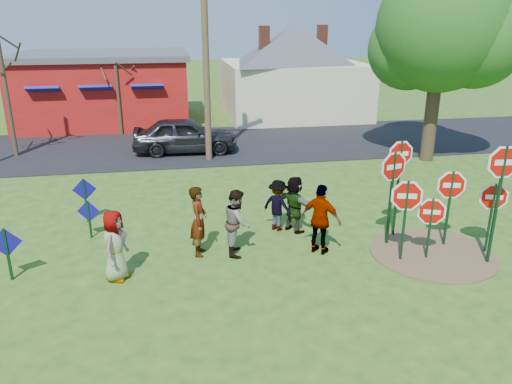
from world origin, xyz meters
TOP-DOWN VIEW (x-y plane):
  - ground at (0.00, 0.00)m, footprint 120.00×120.00m
  - road at (0.00, 11.50)m, footprint 120.00×7.50m
  - dirt_patch at (4.50, -1.00)m, footprint 3.20×3.20m
  - red_building at (-5.50, 17.99)m, footprint 9.40×7.69m
  - cream_house at (5.50, 18.00)m, footprint 9.40×9.40m
  - stop_sign_a at (3.52, -1.18)m, footprint 1.02×0.28m
  - stop_sign_b at (3.98, 0.28)m, footprint 0.95×0.08m
  - stop_sign_c at (5.60, -1.70)m, footprint 1.08×0.13m
  - stop_sign_d at (5.05, -0.57)m, footprint 1.00×0.25m
  - stop_sign_e at (4.21, -1.20)m, footprint 0.91×0.32m
  - stop_sign_f at (5.90, -1.15)m, footprint 0.92×0.32m
  - stop_sign_g at (3.57, -0.22)m, footprint 1.03×0.30m
  - blue_diamond_b at (-5.90, -0.51)m, footprint 0.71×0.08m
  - blue_diamond_c at (-4.37, 1.59)m, footprint 0.62×0.13m
  - blue_diamond_d at (-4.62, 2.79)m, footprint 0.69×0.07m
  - person_a at (-3.45, -0.90)m, footprint 0.80×0.98m
  - person_b at (-1.46, 0.06)m, footprint 0.56×0.75m
  - person_c at (-0.48, -0.04)m, footprint 0.78×0.93m
  - person_d at (0.86, 1.23)m, footprint 1.08×1.08m
  - person_e at (1.62, -0.41)m, footprint 1.12×1.07m
  - person_f at (1.31, 1.06)m, footprint 1.21×1.55m
  - suv at (-1.37, 10.25)m, footprint 4.66×2.05m
  - utility_pole at (-0.44, 8.90)m, footprint 2.10×0.55m
  - leafy_tree at (8.86, 7.31)m, footprint 5.64×5.14m
  - bare_tree_east at (-4.49, 14.44)m, footprint 1.80×1.80m
  - bare_tree_mid at (-8.71, 10.95)m, footprint 1.80×1.80m

SIDE VIEW (x-z plane):
  - ground at x=0.00m, z-range 0.00..0.00m
  - dirt_patch at x=4.50m, z-range 0.00..0.03m
  - road at x=0.00m, z-range 0.00..0.04m
  - blue_diamond_c at x=-4.37m, z-range 0.12..1.23m
  - person_d at x=0.86m, z-range 0.00..1.50m
  - blue_diamond_b at x=-5.90m, z-range 0.15..1.46m
  - person_f at x=1.31m, z-range 0.00..1.64m
  - suv at x=-1.37m, z-range 0.04..1.60m
  - blue_diamond_d at x=-4.62m, z-range 0.16..1.53m
  - person_a at x=-3.45m, z-range 0.00..1.71m
  - person_c at x=-0.48m, z-range 0.00..1.73m
  - person_b at x=-1.46m, z-range 0.00..1.85m
  - person_e at x=1.62m, z-range 0.00..1.87m
  - stop_sign_e at x=4.21m, z-range 0.29..2.04m
  - stop_sign_f at x=5.90m, z-range 0.40..2.42m
  - stop_sign_a at x=3.52m, z-range 0.42..2.67m
  - stop_sign_d at x=5.05m, z-range 0.45..2.67m
  - stop_sign_g at x=3.57m, z-range 0.55..3.26m
  - red_building at x=-5.50m, z-range 0.02..3.92m
  - stop_sign_b at x=3.98m, z-range 0.66..3.51m
  - stop_sign_c at x=5.60m, z-range 0.66..3.82m
  - bare_tree_east at x=-4.49m, z-range 0.57..4.43m
  - cream_house at x=5.50m, z-range -0.33..6.17m
  - bare_tree_mid at x=-8.71m, z-range 0.87..6.78m
  - utility_pole at x=-0.44m, z-range 0.23..8.90m
  - leafy_tree at x=8.86m, z-range 1.15..9.17m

